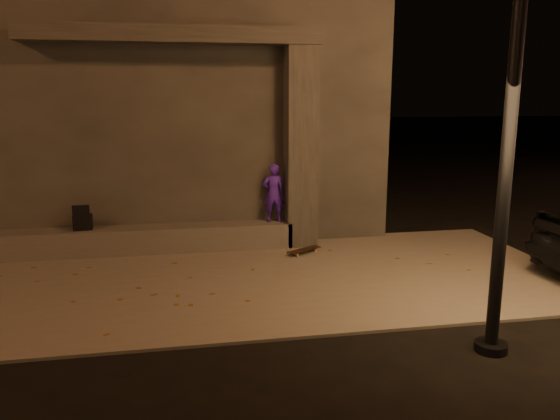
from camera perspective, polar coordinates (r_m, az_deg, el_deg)
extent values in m
plane|color=black|center=(6.60, -5.45, -13.17)|extent=(120.00, 120.00, 0.00)
cube|color=slate|center=(8.44, -6.70, -7.32)|extent=(11.00, 4.40, 0.04)
cube|color=#33302E|center=(12.47, -13.14, 10.76)|extent=(9.00, 5.00, 5.20)
cube|color=#585550|center=(10.08, -15.98, -3.05)|extent=(6.00, 0.55, 0.45)
cube|color=#33302E|center=(10.00, 2.16, 6.47)|extent=(0.55, 0.55, 3.60)
cube|color=#33302E|center=(9.81, -11.09, 17.51)|extent=(5.00, 0.70, 0.28)
imported|color=#3F1AAF|center=(10.01, -0.68, 1.78)|extent=(0.40, 0.28, 1.07)
cube|color=black|center=(10.09, -19.92, -1.21)|extent=(0.34, 0.24, 0.26)
cube|color=black|center=(10.04, -20.01, 0.05)|extent=(0.29, 0.07, 0.19)
cube|color=black|center=(9.68, 2.55, -4.16)|extent=(0.68, 0.50, 0.01)
cylinder|color=tan|center=(9.90, 3.24, -4.09)|extent=(0.06, 0.05, 0.05)
cylinder|color=tan|center=(9.81, 3.78, -4.24)|extent=(0.06, 0.05, 0.05)
cylinder|color=tan|center=(9.59, 1.29, -4.59)|extent=(0.06, 0.05, 0.05)
cylinder|color=tan|center=(9.50, 1.83, -4.76)|extent=(0.06, 0.05, 0.05)
cube|color=#99999E|center=(9.84, 3.51, -4.00)|extent=(0.11, 0.14, 0.01)
cube|color=#99999E|center=(9.54, 1.56, -4.51)|extent=(0.11, 0.14, 0.01)
cylinder|color=black|center=(6.10, 23.49, 15.35)|extent=(0.14, 0.14, 6.52)
cylinder|color=black|center=(6.68, 21.15, -13.18)|extent=(0.36, 0.36, 0.10)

